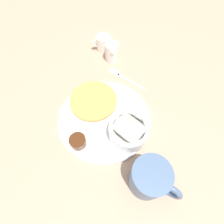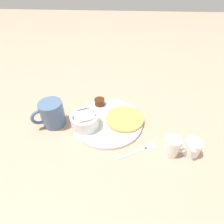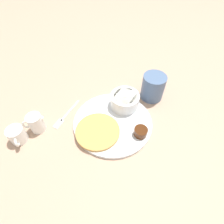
# 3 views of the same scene
# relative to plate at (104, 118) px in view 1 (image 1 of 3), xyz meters

# --- Properties ---
(ground_plane) EXTENTS (4.00, 4.00, 0.00)m
(ground_plane) POSITION_rel_plate_xyz_m (0.00, 0.00, -0.01)
(ground_plane) COLOR tan
(plate) EXTENTS (0.26, 0.26, 0.01)m
(plate) POSITION_rel_plate_xyz_m (0.00, 0.00, 0.00)
(plate) COLOR white
(plate) RESTS_ON ground_plane
(pancake_stack) EXTENTS (0.14, 0.14, 0.01)m
(pancake_stack) POSITION_rel_plate_xyz_m (-0.06, -0.01, 0.01)
(pancake_stack) COLOR tan
(pancake_stack) RESTS_ON plate
(bowl) EXTENTS (0.10, 0.10, 0.05)m
(bowl) POSITION_rel_plate_xyz_m (0.08, 0.03, 0.03)
(bowl) COLOR white
(bowl) RESTS_ON plate
(syrup_cup) EXTENTS (0.04, 0.04, 0.03)m
(syrup_cup) POSITION_rel_plate_xyz_m (0.04, -0.09, 0.02)
(syrup_cup) COLOR #47230F
(syrup_cup) RESTS_ON plate
(butter_ramekin) EXTENTS (0.05, 0.05, 0.04)m
(butter_ramekin) POSITION_rel_plate_xyz_m (0.09, 0.02, 0.02)
(butter_ramekin) COLOR white
(butter_ramekin) RESTS_ON plate
(coffee_mug) EXTENTS (0.11, 0.09, 0.10)m
(coffee_mug) POSITION_rel_plate_xyz_m (0.20, 0.02, 0.04)
(coffee_mug) COLOR slate
(coffee_mug) RESTS_ON ground_plane
(creamer_pitcher_near) EXTENTS (0.07, 0.05, 0.07)m
(creamer_pitcher_near) POSITION_rel_plate_xyz_m (-0.21, 0.13, 0.03)
(creamer_pitcher_near) COLOR white
(creamer_pitcher_near) RESTS_ON ground_plane
(creamer_pitcher_far) EXTENTS (0.05, 0.07, 0.06)m
(creamer_pitcher_far) POSITION_rel_plate_xyz_m (-0.28, 0.12, 0.02)
(creamer_pitcher_far) COLOR white
(creamer_pitcher_far) RESTS_ON ground_plane
(fork) EXTENTS (0.13, 0.08, 0.00)m
(fork) POSITION_rel_plate_xyz_m (-0.12, 0.12, -0.00)
(fork) COLOR silver
(fork) RESTS_ON ground_plane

